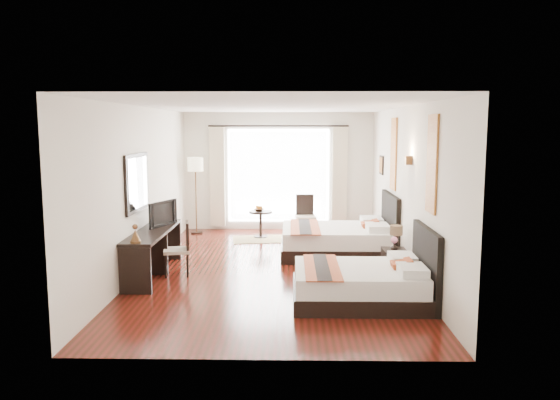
{
  "coord_description": "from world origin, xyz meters",
  "views": [
    {
      "loc": [
        0.3,
        -9.25,
        2.45
      ],
      "look_at": [
        0.1,
        0.47,
        1.15
      ],
      "focal_mm": 35.0,
      "sensor_mm": 36.0,
      "label": 1
    }
  ],
  "objects_px": {
    "bed_near": "(365,282)",
    "fruit_bowl": "(259,210)",
    "nightstand": "(394,263)",
    "television": "(159,213)",
    "vase": "(394,244)",
    "desk_chair": "(178,259)",
    "console_desk": "(153,253)",
    "side_table": "(261,224)",
    "floor_lamp": "(195,169)",
    "table_lamp": "(396,232)",
    "window_chair": "(306,223)",
    "bed_far": "(340,239)"
  },
  "relations": [
    {
      "from": "floor_lamp",
      "to": "nightstand",
      "type": "bearing_deg",
      "value": -42.82
    },
    {
      "from": "fruit_bowl",
      "to": "window_chair",
      "type": "height_order",
      "value": "window_chair"
    },
    {
      "from": "nightstand",
      "to": "fruit_bowl",
      "type": "relative_size",
      "value": 2.2
    },
    {
      "from": "nightstand",
      "to": "window_chair",
      "type": "xyz_separation_m",
      "value": [
        -1.38,
        3.37,
        0.06
      ]
    },
    {
      "from": "desk_chair",
      "to": "side_table",
      "type": "relative_size",
      "value": 1.5
    },
    {
      "from": "console_desk",
      "to": "floor_lamp",
      "type": "bearing_deg",
      "value": 88.47
    },
    {
      "from": "console_desk",
      "to": "nightstand",
      "type": "bearing_deg",
      "value": -0.16
    },
    {
      "from": "console_desk",
      "to": "window_chair",
      "type": "xyz_separation_m",
      "value": [
        2.62,
        3.36,
        -0.1
      ]
    },
    {
      "from": "table_lamp",
      "to": "console_desk",
      "type": "relative_size",
      "value": 0.15
    },
    {
      "from": "nightstand",
      "to": "television",
      "type": "xyz_separation_m",
      "value": [
        -3.98,
        0.43,
        0.75
      ]
    },
    {
      "from": "bed_far",
      "to": "vase",
      "type": "bearing_deg",
      "value": -65.23
    },
    {
      "from": "fruit_bowl",
      "to": "floor_lamp",
      "type": "bearing_deg",
      "value": 163.17
    },
    {
      "from": "vase",
      "to": "console_desk",
      "type": "xyz_separation_m",
      "value": [
        -3.97,
        0.12,
        -0.18
      ]
    },
    {
      "from": "floor_lamp",
      "to": "bed_near",
      "type": "bearing_deg",
      "value": -56.78
    },
    {
      "from": "bed_far",
      "to": "floor_lamp",
      "type": "bearing_deg",
      "value": 145.77
    },
    {
      "from": "nightstand",
      "to": "console_desk",
      "type": "xyz_separation_m",
      "value": [
        -4.0,
        0.01,
        0.15
      ]
    },
    {
      "from": "bed_near",
      "to": "vase",
      "type": "relative_size",
      "value": 15.1
    },
    {
      "from": "console_desk",
      "to": "side_table",
      "type": "bearing_deg",
      "value": 62.83
    },
    {
      "from": "bed_near",
      "to": "desk_chair",
      "type": "height_order",
      "value": "bed_near"
    },
    {
      "from": "bed_near",
      "to": "fruit_bowl",
      "type": "relative_size",
      "value": 8.9
    },
    {
      "from": "television",
      "to": "floor_lamp",
      "type": "bearing_deg",
      "value": 21.41
    },
    {
      "from": "nightstand",
      "to": "fruit_bowl",
      "type": "bearing_deg",
      "value": 127.4
    },
    {
      "from": "table_lamp",
      "to": "desk_chair",
      "type": "height_order",
      "value": "desk_chair"
    },
    {
      "from": "desk_chair",
      "to": "side_table",
      "type": "height_order",
      "value": "desk_chair"
    },
    {
      "from": "desk_chair",
      "to": "fruit_bowl",
      "type": "height_order",
      "value": "desk_chair"
    },
    {
      "from": "nightstand",
      "to": "table_lamp",
      "type": "distance_m",
      "value": 0.51
    },
    {
      "from": "nightstand",
      "to": "table_lamp",
      "type": "xyz_separation_m",
      "value": [
        0.04,
        0.1,
        0.5
      ]
    },
    {
      "from": "bed_far",
      "to": "floor_lamp",
      "type": "relative_size",
      "value": 1.2
    },
    {
      "from": "vase",
      "to": "fruit_bowl",
      "type": "height_order",
      "value": "fruit_bowl"
    },
    {
      "from": "vase",
      "to": "table_lamp",
      "type": "bearing_deg",
      "value": 71.51
    },
    {
      "from": "bed_near",
      "to": "console_desk",
      "type": "height_order",
      "value": "bed_near"
    },
    {
      "from": "nightstand",
      "to": "console_desk",
      "type": "relative_size",
      "value": 0.21
    },
    {
      "from": "television",
      "to": "window_chair",
      "type": "xyz_separation_m",
      "value": [
        2.6,
        2.94,
        -0.69
      ]
    },
    {
      "from": "window_chair",
      "to": "floor_lamp",
      "type": "bearing_deg",
      "value": -101.25
    },
    {
      "from": "table_lamp",
      "to": "desk_chair",
      "type": "relative_size",
      "value": 0.37
    },
    {
      "from": "nightstand",
      "to": "window_chair",
      "type": "height_order",
      "value": "window_chair"
    },
    {
      "from": "television",
      "to": "fruit_bowl",
      "type": "xyz_separation_m",
      "value": [
        1.56,
        2.74,
        -0.35
      ]
    },
    {
      "from": "window_chair",
      "to": "bed_far",
      "type": "bearing_deg",
      "value": 12.28
    },
    {
      "from": "table_lamp",
      "to": "vase",
      "type": "height_order",
      "value": "table_lamp"
    },
    {
      "from": "table_lamp",
      "to": "television",
      "type": "bearing_deg",
      "value": 175.3
    },
    {
      "from": "bed_near",
      "to": "side_table",
      "type": "relative_size",
      "value": 3.19
    },
    {
      "from": "console_desk",
      "to": "television",
      "type": "relative_size",
      "value": 2.9
    },
    {
      "from": "nightstand",
      "to": "console_desk",
      "type": "height_order",
      "value": "console_desk"
    },
    {
      "from": "nightstand",
      "to": "vase",
      "type": "relative_size",
      "value": 3.74
    },
    {
      "from": "desk_chair",
      "to": "bed_near",
      "type": "bearing_deg",
      "value": 144.4
    },
    {
      "from": "vase",
      "to": "bed_far",
      "type": "bearing_deg",
      "value": 114.77
    },
    {
      "from": "table_lamp",
      "to": "vase",
      "type": "bearing_deg",
      "value": -108.49
    },
    {
      "from": "nightstand",
      "to": "vase",
      "type": "bearing_deg",
      "value": -106.59
    },
    {
      "from": "fruit_bowl",
      "to": "bed_near",
      "type": "bearing_deg",
      "value": -68.64
    },
    {
      "from": "console_desk",
      "to": "television",
      "type": "xyz_separation_m",
      "value": [
        0.02,
        0.42,
        0.6
      ]
    }
  ]
}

